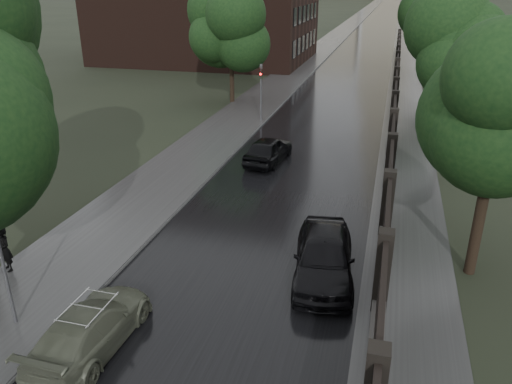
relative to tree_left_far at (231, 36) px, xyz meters
name	(u,v)px	position (x,y,z in m)	size (l,w,h in m)	color
road	(388,7)	(8.00, 160.00, -5.23)	(8.00, 420.00, 0.02)	black
sidewalk_left	(371,7)	(2.00, 160.00, -5.16)	(4.00, 420.00, 0.16)	#2D2D2D
verge_right	(404,7)	(13.50, 160.00, -5.20)	(3.00, 420.00, 0.08)	#2D2D2D
fence_right	(395,94)	(12.60, 2.01, -4.23)	(0.45, 75.72, 2.70)	#383533
tree_left_far	(231,36)	(0.00, 0.00, 0.00)	(4.25, 4.25, 7.39)	black
tree_right_a	(496,132)	(15.50, -22.00, -0.29)	(4.08, 4.08, 7.01)	black
tree_right_b	(454,63)	(15.50, -8.00, -0.29)	(4.08, 4.08, 7.01)	black
tree_right_c	(435,33)	(15.50, 10.00, -0.29)	(4.08, 4.08, 7.01)	black
traffic_light	(261,88)	(3.70, -5.01, -2.84)	(0.16, 0.32, 4.00)	#59595E
volga_sedan	(91,328)	(5.21, -28.69, -4.61)	(1.77, 4.36, 1.27)	#535746
hatchback_left	(268,150)	(6.20, -12.95, -4.52)	(1.70, 4.23, 1.44)	black
car_right_near	(324,256)	(10.72, -23.61, -4.43)	(1.92, 4.78, 1.63)	black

